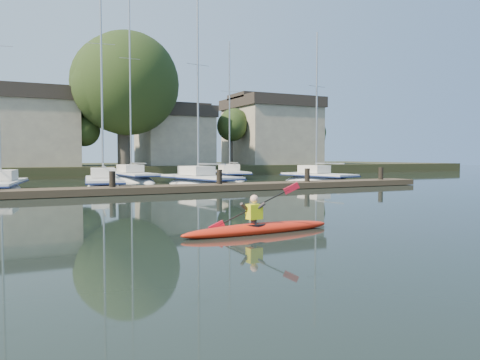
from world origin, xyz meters
name	(u,v)px	position (x,y,z in m)	size (l,w,h in m)	color
ground	(320,229)	(0.00, 0.00, 0.00)	(160.00, 160.00, 0.00)	black
kayak	(258,226)	(-1.87, 0.10, 0.17)	(4.39, 0.83, 1.40)	red
dock	(169,189)	(0.00, 14.00, 0.20)	(34.00, 2.00, 1.80)	#453527
sailboat_1	(0,195)	(-8.28, 18.36, -0.19)	(3.32, 8.69, 13.86)	silver
sailboat_2	(103,191)	(-2.61, 19.08, -0.19)	(3.32, 9.40, 15.24)	silver
sailboat_3	(200,189)	(3.64, 18.74, -0.21)	(3.88, 8.94, 13.98)	silver
sailboat_4	(318,185)	(13.14, 18.70, -0.20)	(3.64, 7.71, 12.62)	silver
sailboat_6	(132,183)	(0.99, 27.13, -0.19)	(2.80, 10.64, 16.74)	silver
sailboat_7	(230,180)	(9.68, 27.14, -0.20)	(3.75, 8.56, 13.37)	silver
shore	(110,144)	(1.61, 40.29, 3.23)	(90.00, 25.25, 12.75)	#232D16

